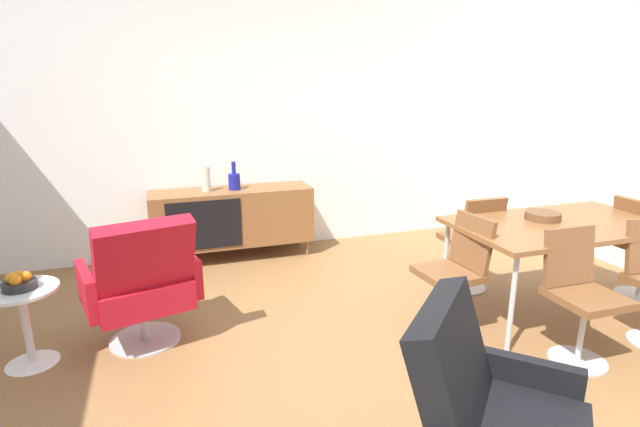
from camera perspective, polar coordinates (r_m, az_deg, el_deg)
name	(u,v)px	position (r m, az deg, el deg)	size (l,w,h in m)	color
ground_plane	(357,371)	(3.20, 4.36, -18.12)	(8.32, 8.32, 0.00)	olive
wall_back	(263,118)	(5.17, -6.77, 11.19)	(6.80, 0.12, 2.80)	white
sideboard	(232,217)	(4.97, -10.33, -0.37)	(1.60, 0.45, 0.72)	brown
vase_cobalt	(206,179)	(4.85, -13.35, 4.01)	(0.08, 0.08, 0.25)	beige
vase_sculptural_dark	(234,181)	(4.89, -10.12, 3.87)	(0.12, 0.12, 0.28)	navy
dining_table	(560,228)	(4.06, 26.53, -1.51)	(1.60, 0.90, 0.74)	brown
wooden_bowl_on_table	(543,216)	(4.07, 24.87, -0.25)	(0.26, 0.26, 0.06)	brown
dining_chair_front_left	(580,291)	(3.53, 28.38, -8.08)	(0.41, 0.43, 0.86)	brown
dining_chair_near_window	(456,270)	(3.58, 15.81, -6.43)	(0.45, 0.43, 0.86)	brown
dining_chair_back_left	(473,239)	(4.30, 17.65, -2.90)	(0.40, 0.43, 0.86)	brown
lounge_chair_red	(142,282)	(3.46, -20.33, -7.61)	(0.82, 0.78, 0.95)	red
armchair_black_shell	(493,425)	(2.16, 19.78, -22.52)	(0.91, 0.91, 0.95)	black
side_table_round	(25,318)	(3.63, -31.52, -10.46)	(0.44, 0.44, 0.52)	white
fruit_bowl	(19,282)	(3.54, -32.08, -6.89)	(0.20, 0.20, 0.11)	#262628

